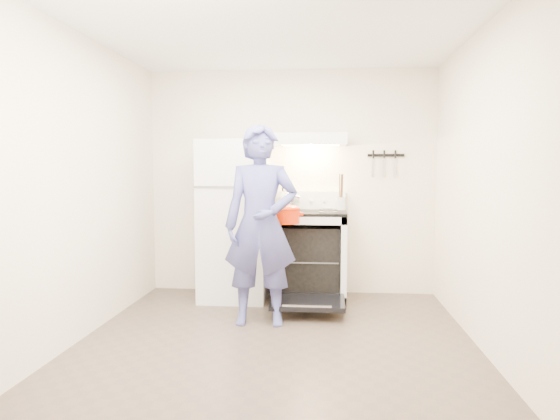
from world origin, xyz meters
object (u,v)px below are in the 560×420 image
object	(u,v)px
stove_body	(310,257)
tea_kettle	(288,197)
refrigerator	(235,220)
dutch_oven	(284,216)
person	(261,225)

from	to	relation	value
stove_body	tea_kettle	world-z (taller)	tea_kettle
refrigerator	dutch_oven	xyz separation A→B (m)	(0.58, -0.57, 0.10)
refrigerator	stove_body	bearing A→B (deg)	1.77
tea_kettle	dutch_oven	size ratio (longest dim) A/B	0.78
tea_kettle	dutch_oven	world-z (taller)	tea_kettle
tea_kettle	stove_body	bearing A→B (deg)	-40.33
stove_body	refrigerator	bearing A→B (deg)	-178.23
stove_body	person	xyz separation A→B (m)	(-0.41, -0.90, 0.44)
refrigerator	tea_kettle	size ratio (longest dim) A/B	5.96
stove_body	dutch_oven	world-z (taller)	dutch_oven
refrigerator	tea_kettle	distance (m)	0.65
refrigerator	dutch_oven	size ratio (longest dim) A/B	4.63
person	dutch_oven	bearing A→B (deg)	54.52
person	dutch_oven	distance (m)	0.36
dutch_oven	refrigerator	bearing A→B (deg)	135.54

